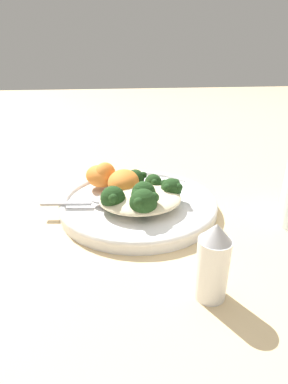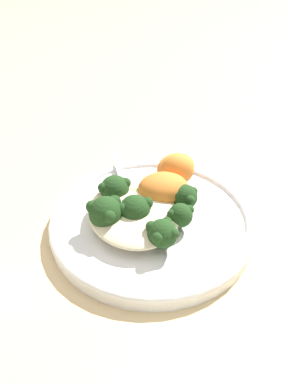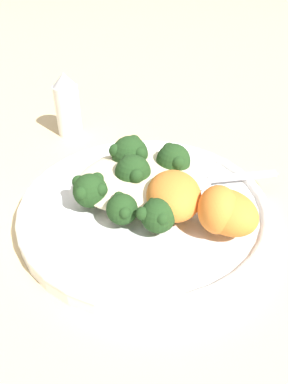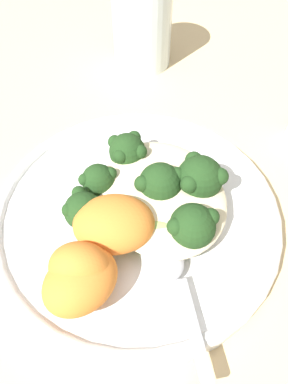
% 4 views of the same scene
% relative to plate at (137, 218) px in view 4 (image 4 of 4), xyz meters
% --- Properties ---
extents(ground_plane, '(4.00, 4.00, 0.00)m').
position_rel_plate_xyz_m(ground_plane, '(-0.00, 0.01, -0.01)').
color(ground_plane, '#D6B784').
extents(plate, '(0.26, 0.26, 0.02)m').
position_rel_plate_xyz_m(plate, '(0.00, 0.00, 0.00)').
color(plate, white).
rests_on(plate, ground_plane).
extents(quinoa_mound, '(0.13, 0.11, 0.02)m').
position_rel_plate_xyz_m(quinoa_mound, '(-0.00, 0.02, 0.02)').
color(quinoa_mound, beige).
rests_on(quinoa_mound, plate).
extents(broccoli_stalk_0, '(0.05, 0.08, 0.04)m').
position_rel_plate_xyz_m(broccoli_stalk_0, '(0.04, 0.03, 0.03)').
color(broccoli_stalk_0, '#8EB25B').
rests_on(broccoli_stalk_0, plate).
extents(broccoli_stalk_1, '(0.07, 0.12, 0.04)m').
position_rel_plate_xyz_m(broccoli_stalk_1, '(0.00, 0.05, 0.03)').
color(broccoli_stalk_1, '#8EB25B').
rests_on(broccoli_stalk_1, plate).
extents(broccoli_stalk_2, '(0.07, 0.07, 0.04)m').
position_rel_plate_xyz_m(broccoli_stalk_2, '(-0.01, 0.02, 0.03)').
color(broccoli_stalk_2, '#8EB25B').
rests_on(broccoli_stalk_2, plate).
extents(broccoli_stalk_3, '(0.12, 0.04, 0.04)m').
position_rel_plate_xyz_m(broccoli_stalk_3, '(-0.04, 0.01, 0.03)').
color(broccoli_stalk_3, '#8EB25B').
rests_on(broccoli_stalk_3, plate).
extents(broccoli_stalk_4, '(0.10, 0.06, 0.03)m').
position_rel_plate_xyz_m(broccoli_stalk_4, '(-0.02, -0.02, 0.02)').
color(broccoli_stalk_4, '#8EB25B').
rests_on(broccoli_stalk_4, plate).
extents(broccoli_stalk_5, '(0.07, 0.08, 0.03)m').
position_rel_plate_xyz_m(broccoli_stalk_5, '(0.00, -0.03, 0.03)').
color(broccoli_stalk_5, '#8EB25B').
rests_on(broccoli_stalk_5, plate).
extents(sweet_potato_chunk_0, '(0.07, 0.08, 0.04)m').
position_rel_plate_xyz_m(sweet_potato_chunk_0, '(0.06, -0.06, 0.03)').
color(sweet_potato_chunk_0, orange).
rests_on(sweet_potato_chunk_0, plate).
extents(sweet_potato_chunk_1, '(0.07, 0.08, 0.04)m').
position_rel_plate_xyz_m(sweet_potato_chunk_1, '(0.02, -0.03, 0.03)').
color(sweet_potato_chunk_1, orange).
rests_on(sweet_potato_chunk_1, plate).
extents(sweet_potato_chunk_2, '(0.05, 0.06, 0.04)m').
position_rel_plate_xyz_m(sweet_potato_chunk_2, '(0.05, -0.06, 0.03)').
color(sweet_potato_chunk_2, orange).
rests_on(sweet_potato_chunk_2, plate).
extents(spoon, '(0.12, 0.03, 0.01)m').
position_rel_plate_xyz_m(spoon, '(0.07, 0.01, 0.01)').
color(spoon, '#A3A3A8').
rests_on(spoon, plate).
extents(water_glass, '(0.07, 0.07, 0.10)m').
position_rel_plate_xyz_m(water_glass, '(-0.25, 0.08, 0.04)').
color(water_glass, silver).
rests_on(water_glass, ground_plane).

